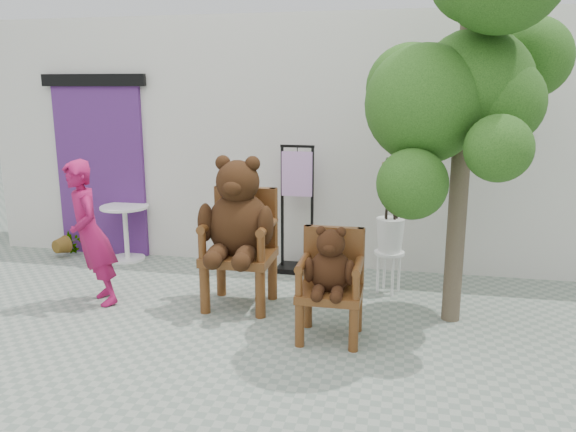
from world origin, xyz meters
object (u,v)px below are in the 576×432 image
Objects in this scene: chair_big at (239,224)px; display_stand at (297,224)px; person at (90,234)px; stool_bucket at (390,234)px; tree at (466,69)px; cafe_table at (126,226)px; chair_small at (331,273)px.

display_stand is (0.36, 1.20, -0.26)m from chair_big.
stool_bucket is (2.91, 0.96, -0.09)m from person.
chair_big is 0.43× the size of tree.
chair_big is 2.16× the size of cafe_table.
cafe_table is 0.48× the size of stool_bucket.
cafe_table is at bearing 147.22° from chair_big.
chair_big is 1.03× the size of person.
tree reaches higher than stool_bucket.
person reaches higher than chair_small.
stool_bucket is at bearing -8.80° from cafe_table.
person is (-1.45, -0.27, -0.11)m from chair_big.
chair_big is at bearing 57.31° from person.
chair_big reaches higher than display_stand.
display_stand is 2.71m from tree.
person is at bearing -169.44° from chair_big.
tree reaches higher than chair_big.
chair_big is at bearing -105.20° from display_stand.
stool_bucket is (3.32, -0.51, 0.20)m from cafe_table.
chair_small is at bearing -31.68° from cafe_table.
cafe_table is at bearing 162.54° from tree.
person is at bearing -139.61° from display_stand.
display_stand reaches higher than cafe_table.
tree is (2.05, -0.03, 1.46)m from chair_big.
person is 1.56m from cafe_table.
tree is at bearing -17.46° from cafe_table.
display_stand is 1.21m from stool_bucket.
person is at bearing -74.44° from cafe_table.
person is at bearing 173.25° from chair_small.
chair_big is 1.50× the size of chair_small.
tree is (3.91, -1.23, 1.87)m from cafe_table.
tree reaches higher than person.
chair_small is at bearing 40.00° from person.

